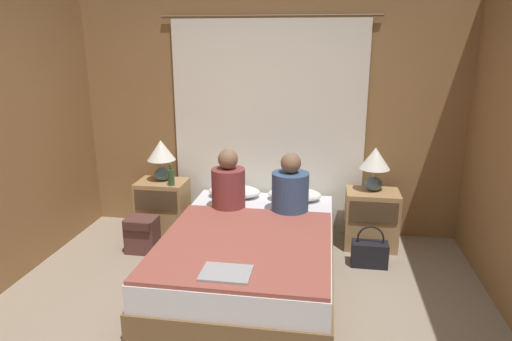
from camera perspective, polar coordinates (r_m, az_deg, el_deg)
The scene contains 16 objects.
wall_back at distance 4.80m, azimuth 1.59°, elevation 6.94°, with size 4.07×0.06×2.50m.
curtain_panel at distance 4.77m, azimuth 1.48°, elevation 5.27°, with size 2.19×0.03×2.24m.
bed at distance 4.01m, azimuth -0.71°, elevation -10.47°, with size 1.42×2.09×0.43m.
nightstand_left at distance 4.97m, azimuth -11.55°, elevation -4.50°, with size 0.51×0.38×0.58m.
nightstand_right at distance 4.70m, azimuth 14.20°, elevation -5.90°, with size 0.51×0.38×0.58m.
lamp_left at distance 4.84m, azimuth -11.76°, elevation 1.97°, with size 0.29×0.29×0.43m.
lamp_right at distance 4.56m, azimuth 14.64°, elevation 0.92°, with size 0.29×0.29×0.43m.
pillow_left at distance 4.73m, azimuth -2.73°, elevation -2.63°, with size 0.54×0.32×0.12m.
pillow_right at distance 4.65m, azimuth 4.84°, elevation -3.01°, with size 0.54×0.32×0.12m.
blanket_on_bed at distance 3.67m, azimuth -1.46°, elevation -9.07°, with size 1.36×1.48×0.03m.
person_left_in_bed at distance 4.35m, azimuth -3.48°, elevation -1.81°, with size 0.32×0.32×0.59m.
person_right_in_bed at distance 4.27m, azimuth 4.30°, elevation -2.33°, with size 0.35×0.35×0.58m.
beer_bottle_on_left_stand at distance 4.71m, azimuth -10.57°, elevation -0.81°, with size 0.07×0.07×0.22m.
laptop_on_bed at distance 3.19m, azimuth -3.76°, elevation -12.67°, with size 0.34×0.26×0.02m.
backpack_on_floor at distance 4.62m, azimuth -14.06°, elevation -7.51°, with size 0.30×0.25×0.35m.
handbag_on_floor at distance 4.37m, azimuth 14.01°, elevation -9.96°, with size 0.33×0.17×0.39m.
Camera 1 is at (0.61, -2.59, 2.00)m, focal length 32.00 mm.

